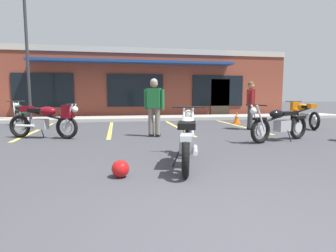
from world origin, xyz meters
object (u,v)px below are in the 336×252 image
(person_in_black_shirt, at_px, (251,102))
(motorcycle_blue_standard, at_px, (280,124))
(person_in_shorts_foreground, at_px, (154,104))
(motorcycle_silver_naked, at_px, (20,115))
(traffic_cone, at_px, (237,118))
(motorcycle_red_sportbike, at_px, (303,113))
(motorcycle_foreground_classic, at_px, (187,138))
(motorcycle_black_cruiser, at_px, (46,120))
(helmet_on_pavement, at_px, (120,169))
(parking_lot_lamp_post, at_px, (26,39))

(person_in_black_shirt, bearing_deg, motorcycle_blue_standard, -99.45)
(motorcycle_blue_standard, relative_size, person_in_shorts_foreground, 1.22)
(motorcycle_silver_naked, xyz_separation_m, traffic_cone, (8.58, -0.42, -0.20))
(motorcycle_red_sportbike, bearing_deg, traffic_cone, 138.70)
(motorcycle_foreground_classic, height_order, person_in_shorts_foreground, person_in_shorts_foreground)
(motorcycle_black_cruiser, xyz_separation_m, motorcycle_blue_standard, (6.10, -1.60, -0.07))
(motorcycle_foreground_classic, distance_m, helmet_on_pavement, 1.30)
(traffic_cone, bearing_deg, person_in_black_shirt, -101.53)
(helmet_on_pavement, xyz_separation_m, traffic_cone, (4.93, 6.83, 0.13))
(motorcycle_red_sportbike, height_order, person_in_black_shirt, person_in_black_shirt)
(motorcycle_red_sportbike, distance_m, person_in_black_shirt, 2.33)
(motorcycle_silver_naked, relative_size, traffic_cone, 3.67)
(motorcycle_red_sportbike, xyz_separation_m, person_in_shorts_foreground, (-5.79, -1.34, 0.42))
(motorcycle_foreground_classic, relative_size, motorcycle_blue_standard, 1.01)
(parking_lot_lamp_post, bearing_deg, person_in_shorts_foreground, -44.10)
(motorcycle_black_cruiser, height_order, person_in_black_shirt, person_in_black_shirt)
(parking_lot_lamp_post, bearing_deg, person_in_black_shirt, -22.97)
(person_in_black_shirt, bearing_deg, motorcycle_silver_naked, 163.88)
(traffic_cone, bearing_deg, motorcycle_foreground_classic, -121.02)
(person_in_shorts_foreground, height_order, traffic_cone, person_in_shorts_foreground)
(motorcycle_red_sportbike, bearing_deg, motorcycle_blue_standard, -134.72)
(person_in_black_shirt, xyz_separation_m, person_in_shorts_foreground, (-3.52, -1.04, 0.00))
(motorcycle_foreground_classic, height_order, helmet_on_pavement, motorcycle_foreground_classic)
(helmet_on_pavement, xyz_separation_m, parking_lot_lamp_post, (-3.63, 8.35, 3.35))
(motorcycle_blue_standard, height_order, person_in_black_shirt, person_in_black_shirt)
(motorcycle_red_sportbike, xyz_separation_m, traffic_cone, (-1.88, 1.65, -0.27))
(motorcycle_foreground_classic, xyz_separation_m, person_in_shorts_foreground, (-0.13, 3.31, 0.49))
(helmet_on_pavement, distance_m, parking_lot_lamp_post, 9.70)
(motorcycle_silver_naked, xyz_separation_m, motorcycle_blue_standard, (7.78, -4.77, 0.00))
(motorcycle_blue_standard, xyz_separation_m, traffic_cone, (0.80, 4.35, -0.20))
(motorcycle_silver_naked, bearing_deg, motorcycle_red_sportbike, -11.19)
(motorcycle_foreground_classic, bearing_deg, motorcycle_blue_standard, 33.10)
(motorcycle_silver_naked, height_order, parking_lot_lamp_post, parking_lot_lamp_post)
(traffic_cone, bearing_deg, motorcycle_red_sportbike, -41.30)
(person_in_shorts_foreground, distance_m, parking_lot_lamp_post, 6.95)
(motorcycle_black_cruiser, bearing_deg, parking_lot_lamp_post, 111.30)
(person_in_black_shirt, bearing_deg, person_in_shorts_foreground, -163.50)
(traffic_cone, bearing_deg, motorcycle_blue_standard, -100.39)
(helmet_on_pavement, bearing_deg, person_in_shorts_foreground, 75.18)
(motorcycle_blue_standard, distance_m, parking_lot_lamp_post, 10.19)
(motorcycle_silver_naked, bearing_deg, person_in_shorts_foreground, -36.16)
(motorcycle_black_cruiser, relative_size, person_in_shorts_foreground, 1.21)
(motorcycle_foreground_classic, distance_m, parking_lot_lamp_post, 9.64)
(motorcycle_silver_naked, distance_m, person_in_shorts_foreground, 5.79)
(person_in_black_shirt, distance_m, helmet_on_pavement, 6.72)
(helmet_on_pavement, height_order, traffic_cone, traffic_cone)
(motorcycle_foreground_classic, height_order, traffic_cone, motorcycle_foreground_classic)
(motorcycle_black_cruiser, xyz_separation_m, person_in_shorts_foreground, (2.99, -0.24, 0.42))
(motorcycle_black_cruiser, xyz_separation_m, traffic_cone, (6.90, 2.75, -0.27))
(motorcycle_silver_naked, height_order, traffic_cone, motorcycle_silver_naked)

